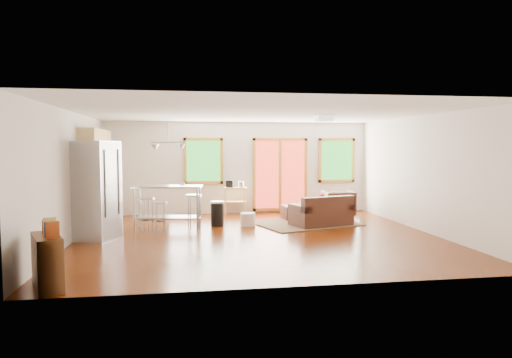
{
  "coord_description": "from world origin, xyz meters",
  "views": [
    {
      "loc": [
        -1.52,
        -9.41,
        1.9
      ],
      "look_at": [
        0.0,
        0.3,
        1.2
      ],
      "focal_mm": 32.0,
      "sensor_mm": 36.0,
      "label": 1
    }
  ],
  "objects": [
    {
      "name": "armchair",
      "position": [
        2.57,
        2.32,
        0.4
      ],
      "size": [
        0.81,
        0.76,
        0.79
      ],
      "primitive_type": "imported",
      "rotation": [
        0.0,
        0.0,
        3.08
      ],
      "color": "#321911",
      "rests_on": "floor"
    },
    {
      "name": "french_doors",
      "position": [
        1.2,
        3.46,
        1.1
      ],
      "size": [
        1.6,
        0.05,
        2.1
      ],
      "color": "#A82D1D",
      "rests_on": "back_wall"
    },
    {
      "name": "floor",
      "position": [
        0.0,
        0.0,
        -0.01
      ],
      "size": [
        7.5,
        7.0,
        0.02
      ],
      "primitive_type": "cube",
      "color": "#3A1301",
      "rests_on": "ground"
    },
    {
      "name": "bar_stool_a",
      "position": [
        -2.39,
        1.18,
        0.55
      ],
      "size": [
        0.46,
        0.46,
        0.74
      ],
      "rotation": [
        0.0,
        0.0,
        -0.4
      ],
      "color": "#B7BABC",
      "rests_on": "floor"
    },
    {
      "name": "vase",
      "position": [
        1.91,
        1.63,
        0.52
      ],
      "size": [
        0.22,
        0.23,
        0.33
      ],
      "rotation": [
        0.0,
        0.0,
        -0.16
      ],
      "color": "silver",
      "rests_on": "coffee_table"
    },
    {
      "name": "loveseat",
      "position": [
        1.71,
        1.03,
        0.29
      ],
      "size": [
        1.55,
        1.15,
        0.74
      ],
      "rotation": [
        0.0,
        0.0,
        0.3
      ],
      "color": "#321911",
      "rests_on": "floor"
    },
    {
      "name": "window_left",
      "position": [
        -1.0,
        3.46,
        1.5
      ],
      "size": [
        1.1,
        0.05,
        1.3
      ],
      "color": "#19521A",
      "rests_on": "back_wall"
    },
    {
      "name": "kitchen_cart",
      "position": [
        -0.14,
        3.27,
        0.66
      ],
      "size": [
        0.69,
        0.51,
        0.96
      ],
      "rotation": [
        0.0,
        0.0,
        -0.18
      ],
      "color": "tan",
      "rests_on": "floor"
    },
    {
      "name": "right_wall",
      "position": [
        3.76,
        0.0,
        1.3
      ],
      "size": [
        0.02,
        7.0,
        2.6
      ],
      "primitive_type": "cube",
      "color": "beige",
      "rests_on": "ground"
    },
    {
      "name": "trash_can",
      "position": [
        -0.76,
        1.43,
        0.3
      ],
      "size": [
        0.38,
        0.38,
        0.6
      ],
      "rotation": [
        0.0,
        0.0,
        -0.18
      ],
      "color": "black",
      "rests_on": "floor"
    },
    {
      "name": "bookshelf",
      "position": [
        -3.35,
        -3.07,
        0.38
      ],
      "size": [
        0.6,
        0.87,
        0.96
      ],
      "rotation": [
        0.0,
        0.0,
        0.39
      ],
      "color": "#3A1E0A",
      "rests_on": "floor"
    },
    {
      "name": "island",
      "position": [
        -1.92,
        1.28,
        0.69
      ],
      "size": [
        1.65,
        0.85,
        1.0
      ],
      "rotation": [
        0.0,
        0.0,
        -0.15
      ],
      "color": "#B7BABC",
      "rests_on": "floor"
    },
    {
      "name": "book",
      "position": [
        2.0,
        1.56,
        0.56
      ],
      "size": [
        0.24,
        0.05,
        0.32
      ],
      "primitive_type": "imported",
      "rotation": [
        0.0,
        0.0,
        0.08
      ],
      "color": "maroon",
      "rests_on": "coffee_table"
    },
    {
      "name": "pouf",
      "position": [
        -0.04,
        1.31,
        0.16
      ],
      "size": [
        0.4,
        0.4,
        0.31
      ],
      "primitive_type": "cylinder",
      "rotation": [
        0.0,
        0.0,
        -0.12
      ],
      "color": "silver",
      "rests_on": "floor"
    },
    {
      "name": "ceiling",
      "position": [
        0.0,
        0.0,
        2.61
      ],
      "size": [
        7.5,
        7.0,
        0.02
      ],
      "primitive_type": "cube",
      "color": "silver",
      "rests_on": "ground"
    },
    {
      "name": "window_right",
      "position": [
        2.9,
        3.46,
        1.5
      ],
      "size": [
        1.1,
        0.05,
        1.3
      ],
      "color": "#19521A",
      "rests_on": "back_wall"
    },
    {
      "name": "refrigerator",
      "position": [
        -3.34,
        0.23,
        1.01
      ],
      "size": [
        1.05,
        1.04,
        2.01
      ],
      "rotation": [
        0.0,
        0.0,
        -0.4
      ],
      "color": "#B7BABC",
      "rests_on": "floor"
    },
    {
      "name": "bar_stool_c",
      "position": [
        -1.33,
        1.2,
        0.59
      ],
      "size": [
        0.44,
        0.44,
        0.79
      ],
      "rotation": [
        0.0,
        0.0,
        0.21
      ],
      "color": "#B7BABC",
      "rests_on": "floor"
    },
    {
      "name": "rug",
      "position": [
        1.4,
        1.44,
        0.01
      ],
      "size": [
        2.79,
        2.44,
        0.02
      ],
      "primitive_type": "cube",
      "rotation": [
        0.0,
        0.0,
        0.3
      ],
      "color": "#415535",
      "rests_on": "floor"
    },
    {
      "name": "back_wall",
      "position": [
        0.0,
        3.51,
        1.3
      ],
      "size": [
        7.5,
        0.02,
        2.6
      ],
      "primitive_type": "cube",
      "color": "beige",
      "rests_on": "ground"
    },
    {
      "name": "pendant_light",
      "position": [
        -1.9,
        1.5,
        1.9
      ],
      "size": [
        0.8,
        0.18,
        0.79
      ],
      "color": "gray",
      "rests_on": "ceiling"
    },
    {
      "name": "front_wall",
      "position": [
        0.0,
        -3.51,
        1.3
      ],
      "size": [
        7.5,
        0.02,
        2.6
      ],
      "primitive_type": "cube",
      "color": "beige",
      "rests_on": "ground"
    },
    {
      "name": "cup",
      "position": [
        -1.58,
        1.58,
        1.01
      ],
      "size": [
        0.15,
        0.14,
        0.13
      ],
      "primitive_type": "imported",
      "rotation": [
        0.0,
        0.0,
        -0.34
      ],
      "color": "silver",
      "rests_on": "island"
    },
    {
      "name": "left_wall",
      "position": [
        -3.76,
        0.0,
        1.3
      ],
      "size": [
        0.02,
        7.0,
        2.6
      ],
      "primitive_type": "cube",
      "color": "beige",
      "rests_on": "ground"
    },
    {
      "name": "ottoman",
      "position": [
        1.27,
        2.09,
        0.18
      ],
      "size": [
        0.59,
        0.59,
        0.36
      ],
      "primitive_type": "cube",
      "rotation": [
        0.0,
        0.0,
        0.09
      ],
      "color": "#321911",
      "rests_on": "floor"
    },
    {
      "name": "coffee_table",
      "position": [
        1.95,
        1.88,
        0.38
      ],
      "size": [
        1.24,
        0.93,
        0.44
      ],
      "rotation": [
        0.0,
        0.0,
        0.27
      ],
      "color": "#3A1E0A",
      "rests_on": "floor"
    },
    {
      "name": "ceiling_flush",
      "position": [
        1.6,
        0.6,
        2.53
      ],
      "size": [
        0.35,
        0.35,
        0.12
      ],
      "primitive_type": "cube",
      "color": "white",
      "rests_on": "ceiling"
    },
    {
      "name": "cabinets",
      "position": [
        -3.49,
        1.7,
        0.93
      ],
      "size": [
        0.64,
        2.24,
        2.3
      ],
      "color": "tan",
      "rests_on": "floor"
    },
    {
      "name": "bar_stool_b",
      "position": [
        -2.08,
        1.1,
        0.48
      ],
      "size": [
        0.33,
        0.33,
        0.64
      ],
      "rotation": [
        0.0,
        0.0,
        -0.1
      ],
      "color": "#B7BABC",
      "rests_on": "floor"
    }
  ]
}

